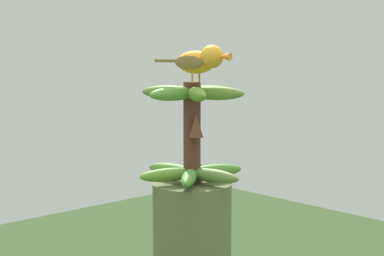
% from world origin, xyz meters
% --- Properties ---
extents(banana_bunch, '(0.28, 0.29, 0.26)m').
position_xyz_m(banana_bunch, '(0.00, 0.00, 1.34)').
color(banana_bunch, '#4C2D1E').
rests_on(banana_bunch, banana_tree).
extents(perched_bird, '(0.08, 0.22, 0.09)m').
position_xyz_m(perched_bird, '(0.01, 0.05, 1.52)').
color(perched_bird, '#C68933').
rests_on(perched_bird, banana_bunch).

